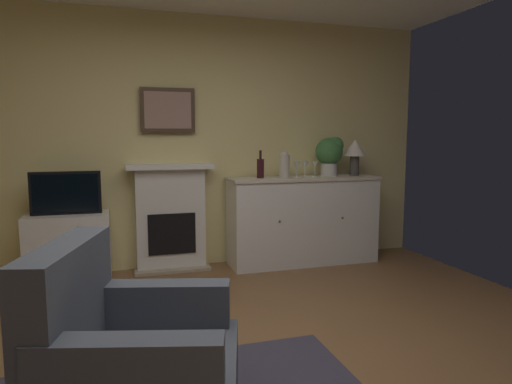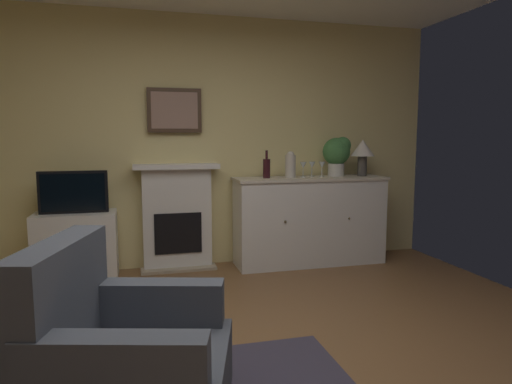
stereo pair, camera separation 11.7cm
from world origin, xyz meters
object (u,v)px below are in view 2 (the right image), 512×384
Objects in this scene: wine_bottle at (267,168)px; vase_decorative at (290,165)px; fireplace_unit at (177,217)px; potted_plant_small at (337,153)px; tv_cabinet at (76,247)px; table_lamp at (363,151)px; armchair at (122,360)px; framed_picture at (175,110)px; tv_set at (74,192)px; wine_glass_center at (312,166)px; sideboard_cabinet at (310,220)px; wine_glass_right at (322,166)px; wine_glass_left at (303,166)px.

wine_bottle reaches higher than vase_decorative.
potted_plant_small is (1.74, -0.13, 0.65)m from fireplace_unit.
table_lamp is at bearing -0.29° from tv_cabinet.
fireplace_unit reaches higher than armchair.
tv_set is at bearing -166.69° from framed_picture.
wine_glass_center is 0.28m from vase_decorative.
sideboard_cabinet is 0.61m from wine_glass_right.
tv_cabinet is 2.60m from armchair.
sideboard_cabinet is 0.97m from table_lamp.
vase_decorative is 0.38× the size of tv_cabinet.
sideboard_cabinet is 2.65× the size of tv_set.
wine_glass_center is (1.44, -0.19, -0.58)m from framed_picture.
sideboard_cabinet is at bearing -7.18° from fireplace_unit.
vase_decorative is (-0.38, -0.06, 0.02)m from wine_glass_right.
tv_set is 2.74m from potted_plant_small.
tv_set is (-1.90, -0.02, -0.20)m from wine_bottle.
armchair is at bearing -100.13° from fireplace_unit.
sideboard_cabinet is 0.66m from vase_decorative.
table_lamp reaches higher than wine_bottle.
vase_decorative reaches higher than fireplace_unit.
potted_plant_small is (0.82, 0.03, 0.15)m from wine_bottle.
sideboard_cabinet is 2.19× the size of tv_cabinet.
wine_glass_center is 0.17× the size of armchair.
vase_decorative is at bearing -13.17° from framed_picture.
tv_set is (-2.14, 0.04, -0.23)m from vase_decorative.
fireplace_unit is 1.47× the size of tv_cabinet.
table_lamp reaches higher than fireplace_unit.
tv_set is at bearing 178.88° from vase_decorative.
framed_picture is 1.80m from potted_plant_small.
tv_cabinet is (-2.14, 0.06, -0.76)m from vase_decorative.
fireplace_unit is 6.67× the size of wine_glass_right.
wine_glass_left is 0.27× the size of tv_set.
potted_plant_small is (2.71, 0.03, 0.87)m from tv_cabinet.
wine_glass_left is at bearing -166.99° from wine_glass_center.
fireplace_unit is 2.75× the size of table_lamp.
wine_bottle is at bearing 178.70° from wine_glass_left.
sideboard_cabinet is 0.75m from wine_bottle.
framed_picture is at bearing 166.83° from vase_decorative.
wine_glass_right is at bearing -0.07° from tv_cabinet.
wine_glass_right reaches higher than fireplace_unit.
wine_glass_right is (0.22, 0.01, 0.00)m from wine_glass_left.
sideboard_cabinet is at bearing -1.39° from wine_bottle.
wine_bottle reaches higher than wine_glass_right.
armchair is at bearing -123.54° from vase_decorative.
framed_picture is 0.89× the size of tv_set.
wine_bottle is 0.62m from wine_glass_right.
fireplace_unit is 2.14m from table_lamp.
tv_set is 2.62m from armchair.
wine_glass_right is 2.53m from tv_set.
wine_glass_center is 0.38× the size of potted_plant_small.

